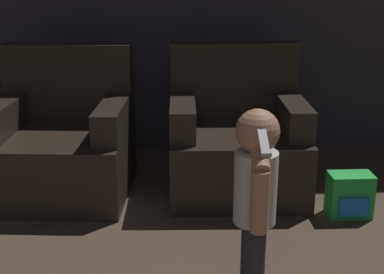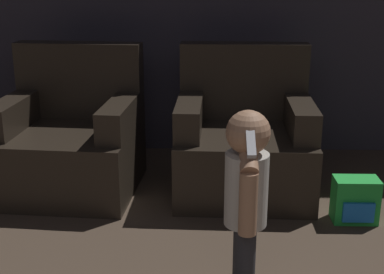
% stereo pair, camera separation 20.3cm
% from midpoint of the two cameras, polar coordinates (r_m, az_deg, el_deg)
% --- Properties ---
extents(armchair_left, '(0.94, 0.89, 0.95)m').
position_cam_midpoint_polar(armchair_left, '(3.64, -11.21, -0.46)').
color(armchair_left, black).
rests_on(armchair_left, ground_plane).
extents(armchair_right, '(0.90, 0.85, 0.95)m').
position_cam_midpoint_polar(armchair_right, '(3.58, 7.13, -0.60)').
color(armchair_right, black).
rests_on(armchair_right, ground_plane).
extents(person_toddler, '(0.19, 0.34, 0.87)m').
position_cam_midpoint_polar(person_toddler, '(2.37, 8.28, -5.64)').
color(person_toddler, '#28282D').
rests_on(person_toddler, ground_plane).
extents(toy_backpack, '(0.26, 0.18, 0.27)m').
position_cam_midpoint_polar(toy_backpack, '(3.34, 18.71, -6.45)').
color(toy_backpack, green).
rests_on(toy_backpack, ground_plane).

